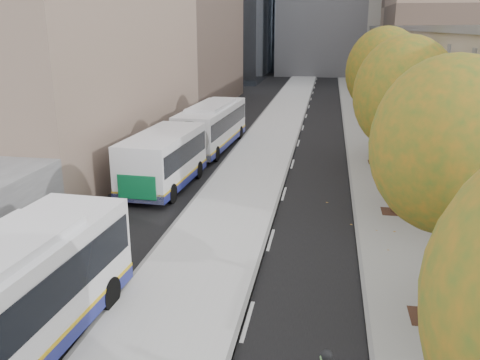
# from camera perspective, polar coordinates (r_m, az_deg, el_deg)

# --- Properties ---
(bus_platform) EXTENTS (4.25, 150.00, 0.15)m
(bus_platform) POSITION_cam_1_polar(r_m,az_deg,el_deg) (37.06, 3.04, 4.05)
(bus_platform) COLOR silver
(bus_platform) RESTS_ON ground
(sidewalk) EXTENTS (4.75, 150.00, 0.08)m
(sidewalk) POSITION_cam_1_polar(r_m,az_deg,el_deg) (37.02, 15.45, 3.39)
(sidewalk) COLOR gray
(sidewalk) RESTS_ON ground
(building_tan) EXTENTS (18.00, 92.00, 8.00)m
(building_tan) POSITION_cam_1_polar(r_m,az_deg,el_deg) (66.77, 23.46, 11.85)
(building_tan) COLOR tan
(building_tan) RESTS_ON ground
(tree_c) EXTENTS (4.20, 4.20, 7.28)m
(tree_c) POSITION_cam_1_polar(r_m,az_deg,el_deg) (14.58, 22.47, 3.55)
(tree_c) COLOR black
(tree_c) RESTS_ON sidewalk
(tree_d) EXTENTS (4.40, 4.40, 7.60)m
(tree_d) POSITION_cam_1_polar(r_m,az_deg,el_deg) (23.29, 17.99, 9.11)
(tree_d) COLOR black
(tree_d) RESTS_ON sidewalk
(tree_e) EXTENTS (4.60, 4.60, 7.92)m
(tree_e) POSITION_cam_1_polar(r_m,az_deg,el_deg) (32.16, 15.92, 11.61)
(tree_e) COLOR black
(tree_e) RESTS_ON sidewalk
(bus_far) EXTENTS (3.48, 17.97, 2.98)m
(bus_far) POSITION_cam_1_polar(r_m,az_deg,el_deg) (31.95, -5.10, 4.78)
(bus_far) COLOR white
(bus_far) RESTS_ON ground
(distant_car) EXTENTS (2.36, 3.78, 1.20)m
(distant_car) POSITION_cam_1_polar(r_m,az_deg,el_deg) (43.01, -1.34, 6.58)
(distant_car) COLOR silver
(distant_car) RESTS_ON ground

